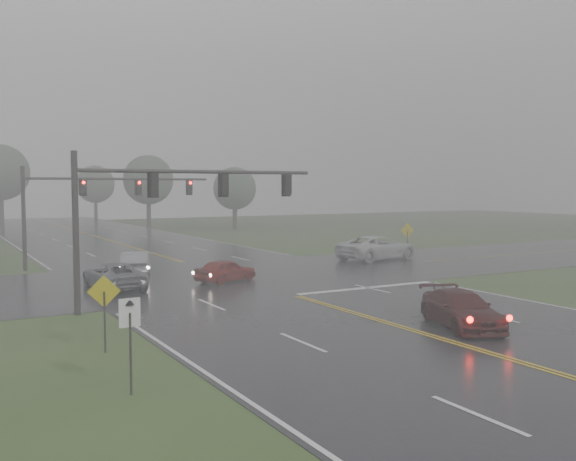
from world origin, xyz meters
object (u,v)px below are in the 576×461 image
pickup_white (377,260)px  sedan_red (226,282)px  sedan_maroon (461,328)px  signal_gantry_far (86,196)px  car_grey (114,289)px  signal_gantry_near (156,200)px  sedan_silver (136,276)px

pickup_white → sedan_red: bearing=98.7°
sedan_maroon → signal_gantry_far: (-8.29, 25.69, 4.67)m
sedan_red → signal_gantry_far: signal_gantry_far is taller
sedan_maroon → pickup_white: pickup_white is taller
sedan_maroon → car_grey: 18.01m
pickup_white → signal_gantry_near: signal_gantry_near is taller
signal_gantry_near → pickup_white: bearing=26.3°
sedan_silver → signal_gantry_far: signal_gantry_far is taller
sedan_maroon → sedan_silver: sedan_silver is taller
signal_gantry_far → sedan_maroon: bearing=-72.1°
car_grey → signal_gantry_near: 7.54m
sedan_maroon → signal_gantry_near: size_ratio=0.41×
sedan_silver → pickup_white: pickup_white is taller
sedan_silver → pickup_white: bearing=-162.2°
sedan_red → signal_gantry_near: bearing=113.2°
sedan_maroon → pickup_white: bearing=80.1°
sedan_silver → signal_gantry_near: size_ratio=0.39×
pickup_white → signal_gantry_near: (-19.62, -9.70, 4.75)m
pickup_white → signal_gantry_near: 22.40m
sedan_silver → signal_gantry_far: 7.56m
car_grey → pickup_white: pickup_white is taller
sedan_silver → signal_gantry_far: bearing=-54.9°
sedan_red → car_grey: size_ratio=0.76×
sedan_silver → pickup_white: 17.59m
sedan_silver → signal_gantry_near: (-2.05, -10.28, 4.75)m
pickup_white → signal_gantry_far: (-19.16, 6.32, 4.67)m
signal_gantry_near → signal_gantry_far: size_ratio=0.91×
sedan_maroon → car_grey: (-9.17, 15.50, 0.00)m
signal_gantry_far → sedan_silver: bearing=-74.6°
sedan_red → pickup_white: size_ratio=0.60×
sedan_maroon → sedan_red: (-3.08, 14.98, 0.00)m
sedan_red → signal_gantry_near: size_ratio=0.33×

